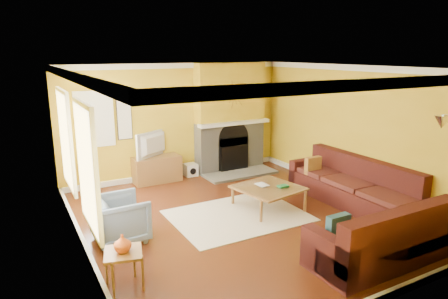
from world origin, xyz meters
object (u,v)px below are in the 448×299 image
media_console (157,169)px  armchair (120,219)px  sectional_sofa (330,197)px  side_table (124,270)px  coffee_table (268,197)px

media_console → armchair: size_ratio=1.34×
sectional_sofa → armchair: size_ratio=4.54×
media_console → side_table: bearing=-115.0°
media_console → armchair: bearing=-120.5°
sectional_sofa → media_console: 4.10m
sectional_sofa → armchair: sectional_sofa is taller
sectional_sofa → coffee_table: (-0.61, 1.02, -0.23)m
coffee_table → media_console: media_console is taller
coffee_table → armchair: armchair is taller
armchair → side_table: bearing=165.2°
sectional_sofa → side_table: 3.78m
armchair → media_console: bearing=-32.4°
side_table → sectional_sofa: bearing=4.8°
sectional_sofa → coffee_table: sectional_sofa is taller
armchair → side_table: 1.39m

